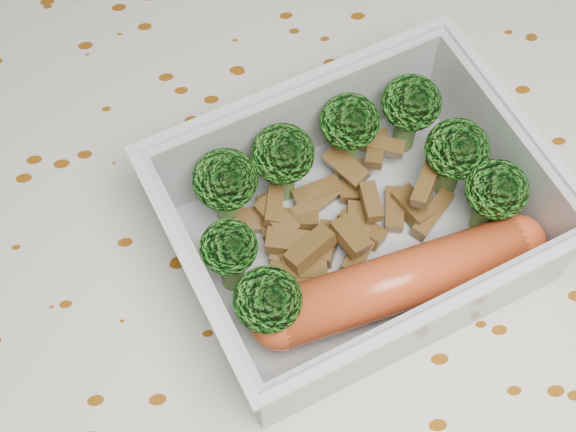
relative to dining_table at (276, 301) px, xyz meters
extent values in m
cube|color=brown|center=(0.00, 0.00, 0.06)|extent=(1.40, 0.90, 0.04)
cube|color=silver|center=(0.00, 0.00, 0.09)|extent=(1.46, 0.96, 0.01)
cube|color=silver|center=(0.05, -0.01, 0.09)|extent=(0.22, 0.19, 0.00)
cube|color=silver|center=(0.02, 0.06, 0.12)|extent=(0.18, 0.06, 0.06)
cube|color=silver|center=(0.07, -0.07, 0.12)|extent=(0.18, 0.06, 0.06)
cube|color=silver|center=(0.13, 0.02, 0.12)|extent=(0.05, 0.13, 0.06)
cube|color=silver|center=(-0.04, -0.04, 0.12)|extent=(0.05, 0.13, 0.06)
cube|color=silver|center=(0.02, 0.06, 0.16)|extent=(0.19, 0.07, 0.00)
cube|color=silver|center=(0.07, -0.08, 0.16)|extent=(0.19, 0.07, 0.00)
cube|color=silver|center=(0.14, 0.02, 0.16)|extent=(0.05, 0.14, 0.00)
cube|color=silver|center=(-0.05, -0.04, 0.16)|extent=(0.05, 0.14, 0.00)
cylinder|color=#608C3F|center=(-0.02, 0.02, 0.11)|extent=(0.02, 0.02, 0.03)
ellipsoid|color=#408D29|center=(-0.02, 0.02, 0.14)|extent=(0.04, 0.04, 0.03)
cylinder|color=#608C3F|center=(0.01, 0.03, 0.11)|extent=(0.02, 0.02, 0.03)
ellipsoid|color=#408D29|center=(0.01, 0.03, 0.14)|extent=(0.04, 0.04, 0.03)
cylinder|color=#608C3F|center=(0.05, 0.05, 0.11)|extent=(0.02, 0.02, 0.03)
ellipsoid|color=#408D29|center=(0.05, 0.05, 0.14)|extent=(0.03, 0.03, 0.03)
cylinder|color=#608C3F|center=(0.09, 0.05, 0.11)|extent=(0.02, 0.02, 0.03)
ellipsoid|color=#408D29|center=(0.09, 0.05, 0.14)|extent=(0.03, 0.03, 0.03)
cylinder|color=#608C3F|center=(-0.03, -0.02, 0.11)|extent=(0.02, 0.02, 0.03)
ellipsoid|color=#408D29|center=(-0.03, -0.02, 0.14)|extent=(0.03, 0.03, 0.03)
cylinder|color=#608C3F|center=(0.11, 0.02, 0.11)|extent=(0.02, 0.02, 0.03)
ellipsoid|color=#408D29|center=(0.11, 0.02, 0.14)|extent=(0.04, 0.04, 0.03)
cylinder|color=#608C3F|center=(-0.01, -0.05, 0.11)|extent=(0.02, 0.02, 0.03)
ellipsoid|color=#408D29|center=(-0.01, -0.05, 0.14)|extent=(0.04, 0.04, 0.03)
cylinder|color=#608C3F|center=(0.12, -0.01, 0.11)|extent=(0.02, 0.02, 0.03)
ellipsoid|color=#408D29|center=(0.12, -0.01, 0.14)|extent=(0.03, 0.03, 0.03)
cube|color=brown|center=(0.07, 0.04, 0.11)|extent=(0.03, 0.02, 0.01)
cube|color=brown|center=(0.08, 0.01, 0.10)|extent=(0.02, 0.03, 0.01)
cube|color=brown|center=(0.07, 0.01, 0.10)|extent=(0.02, 0.03, 0.01)
cube|color=brown|center=(0.00, -0.01, 0.10)|extent=(0.02, 0.03, 0.01)
cube|color=brown|center=(-0.01, 0.01, 0.10)|extent=(0.03, 0.02, 0.01)
cube|color=brown|center=(0.01, -0.01, 0.11)|extent=(0.03, 0.02, 0.01)
cube|color=brown|center=(0.05, 0.03, 0.10)|extent=(0.02, 0.03, 0.01)
cube|color=brown|center=(0.05, 0.00, 0.10)|extent=(0.02, 0.03, 0.01)
cube|color=brown|center=(0.09, 0.00, 0.10)|extent=(0.03, 0.03, 0.01)
cube|color=brown|center=(0.05, -0.02, 0.10)|extent=(0.03, 0.03, 0.01)
cube|color=brown|center=(0.00, 0.01, 0.11)|extent=(0.02, 0.03, 0.01)
cube|color=brown|center=(0.00, 0.01, 0.11)|extent=(0.02, 0.02, 0.01)
cube|color=brown|center=(0.00, -0.03, 0.10)|extent=(0.03, 0.02, 0.01)
cube|color=brown|center=(0.01, -0.03, 0.10)|extent=(0.03, 0.02, 0.01)
cube|color=brown|center=(0.04, -0.01, 0.11)|extent=(0.02, 0.03, 0.01)
cube|color=brown|center=(0.06, 0.01, 0.11)|extent=(0.01, 0.02, 0.01)
cube|color=brown|center=(0.05, 0.03, 0.11)|extent=(0.03, 0.03, 0.01)
cube|color=brown|center=(0.07, 0.04, 0.11)|extent=(0.02, 0.03, 0.01)
cube|color=brown|center=(0.02, -0.03, 0.10)|extent=(0.01, 0.03, 0.01)
cube|color=brown|center=(0.09, 0.01, 0.12)|extent=(0.03, 0.04, 0.01)
cube|color=brown|center=(0.01, -0.01, 0.10)|extent=(0.03, 0.02, 0.01)
cube|color=brown|center=(0.01, 0.01, 0.10)|extent=(0.03, 0.02, 0.01)
cube|color=brown|center=(0.03, -0.01, 0.10)|extent=(0.02, 0.03, 0.01)
cube|color=brown|center=(0.02, -0.02, 0.11)|extent=(0.03, 0.03, 0.01)
cube|color=brown|center=(0.03, 0.02, 0.10)|extent=(0.03, 0.02, 0.01)
cube|color=brown|center=(0.00, 0.01, 0.10)|extent=(0.01, 0.03, 0.01)
cube|color=brown|center=(0.05, 0.00, 0.10)|extent=(0.03, 0.03, 0.01)
cube|color=brown|center=(0.03, 0.02, 0.10)|extent=(0.04, 0.03, 0.01)
cylinder|color=#C5471F|center=(0.06, -0.04, 0.12)|extent=(0.14, 0.06, 0.03)
sphere|color=#C5471F|center=(0.13, -0.03, 0.12)|extent=(0.03, 0.03, 0.03)
sphere|color=#C5471F|center=(-0.01, -0.06, 0.12)|extent=(0.03, 0.03, 0.03)
camera|label=1|loc=(-0.02, -0.20, 0.51)|focal=50.00mm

